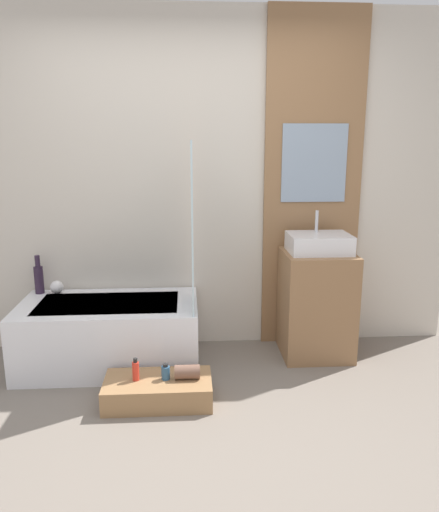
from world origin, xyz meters
The scene contains 13 objects.
ground_plane centered at (0.00, 0.00, 0.00)m, with size 12.00×12.00×0.00m, color slate.
wall_tiled_back centered at (0.00, 1.58, 1.30)m, with size 4.20×0.06×2.60m, color beige.
wall_wood_accent centered at (0.96, 1.53, 1.31)m, with size 0.76×0.04×2.60m.
bathtub centered at (-0.60, 1.17, 0.24)m, with size 1.29×0.71×0.48m.
glass_shower_screen centered at (0.01, 1.06, 1.06)m, with size 0.01×0.45×1.16m, color silver.
wooden_step_bench centered at (-0.22, 0.60, 0.08)m, with size 0.68×0.36×0.16m, color #997047.
vanity_cabinet centered at (0.96, 1.26, 0.41)m, with size 0.52×0.49×0.81m, color #8E6642.
sink centered at (0.96, 1.26, 0.89)m, with size 0.45×0.34×0.30m.
vase_tall_dark centered at (-1.17, 1.45, 0.60)m, with size 0.07×0.07×0.30m.
vase_round_light centered at (-1.03, 1.43, 0.53)m, with size 0.10×0.10×0.10m, color white.
bottle_soap_primary centered at (-0.36, 0.60, 0.22)m, with size 0.04×0.04×0.15m.
bottle_soap_secondary centered at (-0.17, 0.60, 0.20)m, with size 0.05×0.05×0.10m.
towel_roll centered at (-0.04, 0.60, 0.20)m, with size 0.09×0.09×0.16m, color brown.
Camera 1 is at (-0.02, -2.32, 1.65)m, focal length 35.00 mm.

